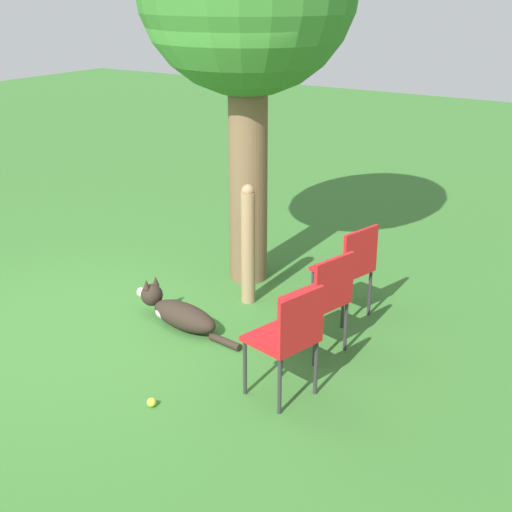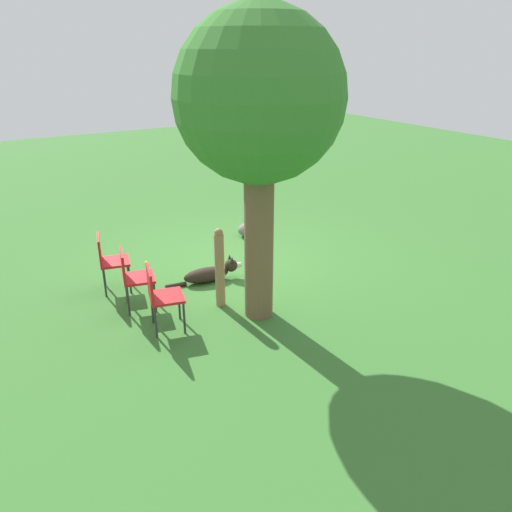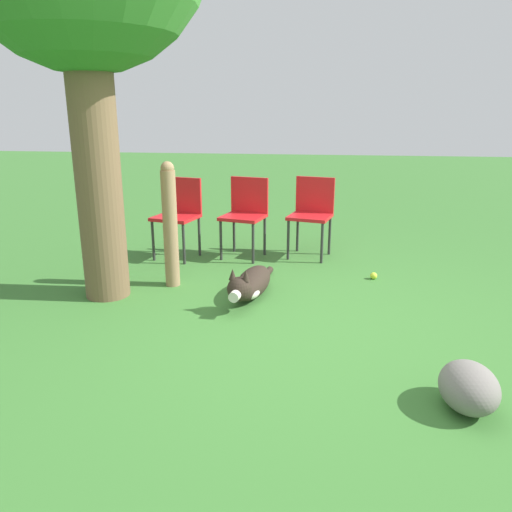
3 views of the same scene
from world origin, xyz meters
name	(u,v)px [view 2 (image 2 of 3)]	position (x,y,z in m)	size (l,w,h in m)	color
ground_plane	(233,268)	(0.00, 0.00, 0.00)	(30.00, 30.00, 0.00)	#38702D
oak_tree	(259,102)	(0.44, 1.54, 2.82)	(2.05, 2.05, 3.91)	brown
dog	(211,273)	(0.54, 0.26, 0.13)	(1.24, 0.36, 0.37)	#2D231C
fence_post	(220,267)	(0.77, 1.04, 0.59)	(0.13, 0.13, 1.16)	#937551
red_chair_0	(109,258)	(1.97, -0.22, 0.52)	(0.51, 0.53, 0.88)	red
red_chair_1	(133,275)	(1.85, 0.51, 0.52)	(0.51, 0.53, 0.88)	red
red_chair_2	(160,293)	(1.73, 1.24, 0.52)	(0.51, 0.53, 0.88)	red
tennis_ball	(147,263)	(1.20, -0.87, 0.03)	(0.07, 0.07, 0.07)	#CCE033
garden_rock	(248,229)	(-0.98, -1.19, 0.13)	(0.42, 0.32, 0.26)	slate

